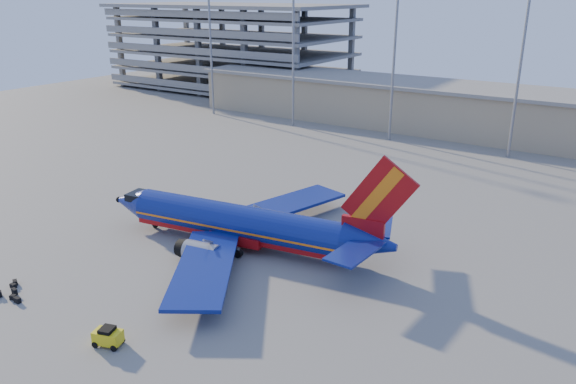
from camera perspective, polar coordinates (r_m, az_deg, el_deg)
name	(u,v)px	position (r m, az deg, el deg)	size (l,w,h in m)	color
ground	(255,237)	(59.49, -3.36, -4.56)	(220.00, 220.00, 0.00)	slate
terminal_building	(498,113)	(105.73, 20.55, 7.51)	(122.00, 16.00, 8.50)	gray
parking_garage	(232,43)	(151.31, -5.69, 14.82)	(62.00, 32.00, 21.40)	slate
light_mast_row	(456,38)	(93.73, 16.68, 14.72)	(101.60, 1.60, 28.65)	gray
aircraft_main	(245,224)	(56.47, -4.44, -3.30)	(33.16, 31.68, 11.27)	navy
baggage_tug	(108,336)	(44.15, -17.83, -13.78)	(2.32, 1.79, 1.47)	yellow
luggage_pile	(10,293)	(54.07, -26.43, -9.13)	(3.65, 2.98, 0.55)	black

